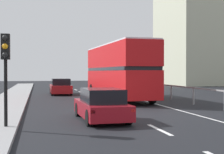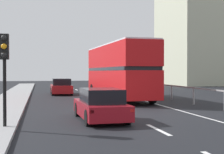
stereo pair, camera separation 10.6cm
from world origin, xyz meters
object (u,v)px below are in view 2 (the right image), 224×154
(hatchback_car_near, at_px, (101,105))
(sedan_car_ahead, at_px, (61,87))
(traffic_signal_pole, at_px, (4,57))
(double_decker_bus_red, at_px, (118,70))

(hatchback_car_near, xyz_separation_m, sedan_car_ahead, (-0.62, 16.20, 0.04))
(hatchback_car_near, height_order, traffic_signal_pole, traffic_signal_pole)
(sedan_car_ahead, bearing_deg, hatchback_car_near, -87.65)
(traffic_signal_pole, xyz_separation_m, sedan_car_ahead, (3.13, 17.78, -1.90))
(hatchback_car_near, relative_size, sedan_car_ahead, 1.01)
(sedan_car_ahead, bearing_deg, double_decker_bus_red, -56.85)
(traffic_signal_pole, bearing_deg, hatchback_car_near, 22.80)
(double_decker_bus_red, relative_size, hatchback_car_near, 2.67)
(double_decker_bus_red, bearing_deg, traffic_signal_pole, -123.39)
(traffic_signal_pole, distance_m, sedan_car_ahead, 18.15)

